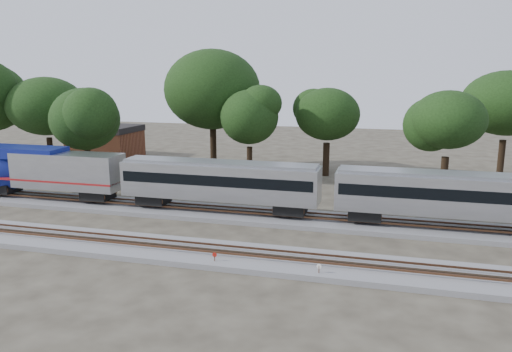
{
  "coord_description": "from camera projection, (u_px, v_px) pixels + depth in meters",
  "views": [
    {
      "loc": [
        14.18,
        -35.86,
        13.17
      ],
      "look_at": [
        3.28,
        5.0,
        4.12
      ],
      "focal_mm": 35.0,
      "sensor_mm": 36.0,
      "label": 1
    }
  ],
  "objects": [
    {
      "name": "track_near",
      "position": [
        181.0,
        251.0,
        36.39
      ],
      "size": [
        160.0,
        5.0,
        0.73
      ],
      "color": "slate",
      "rests_on": "ground"
    },
    {
      "name": "tree_5",
      "position": [
        327.0,
        114.0,
        61.65
      ],
      "size": [
        7.88,
        7.88,
        11.12
      ],
      "color": "black",
      "rests_on": "ground"
    },
    {
      "name": "tree_2",
      "position": [
        85.0,
        119.0,
        57.08
      ],
      "size": [
        7.75,
        7.75,
        10.92
      ],
      "color": "black",
      "rests_on": "ground"
    },
    {
      "name": "tree_4",
      "position": [
        249.0,
        117.0,
        58.71
      ],
      "size": [
        7.82,
        7.82,
        11.02
      ],
      "color": "black",
      "rests_on": "ground"
    },
    {
      "name": "tree_3",
      "position": [
        212.0,
        90.0,
        63.42
      ],
      "size": [
        10.87,
        10.87,
        15.32
      ],
      "color": "black",
      "rests_on": "ground"
    },
    {
      "name": "switch_lever",
      "position": [
        253.0,
        267.0,
        33.63
      ],
      "size": [
        0.56,
        0.41,
        0.3
      ],
      "primitive_type": "cube",
      "rotation": [
        0.0,
        0.0,
        0.24
      ],
      "color": "#512D19",
      "rests_on": "ground"
    },
    {
      "name": "tree_7",
      "position": [
        507.0,
        103.0,
        57.91
      ],
      "size": [
        9.49,
        9.49,
        13.38
      ],
      "color": "black",
      "rests_on": "ground"
    },
    {
      "name": "brick_building",
      "position": [
        105.0,
        141.0,
        76.44
      ],
      "size": [
        10.53,
        7.79,
        4.83
      ],
      "rotation": [
        0.0,
        0.0,
        -0.07
      ],
      "color": "brown",
      "rests_on": "ground"
    },
    {
      "name": "switch_stand_white",
      "position": [
        319.0,
        269.0,
        31.89
      ],
      "size": [
        0.32,
        0.11,
        1.02
      ],
      "rotation": [
        0.0,
        0.0,
        -0.24
      ],
      "color": "#512D19",
      "rests_on": "ground"
    },
    {
      "name": "tree_1",
      "position": [
        46.0,
        106.0,
        62.75
      ],
      "size": [
        8.79,
        8.79,
        12.4
      ],
      "color": "black",
      "rests_on": "ground"
    },
    {
      "name": "train",
      "position": [
        452.0,
        194.0,
        40.29
      ],
      "size": [
        94.92,
        3.28,
        4.83
      ],
      "color": "#B9BCC1",
      "rests_on": "ground"
    },
    {
      "name": "track_far",
      "position": [
        224.0,
        214.0,
        45.84
      ],
      "size": [
        160.0,
        5.0,
        0.73
      ],
      "color": "slate",
      "rests_on": "ground"
    },
    {
      "name": "ground",
      "position": [
        201.0,
        236.0,
        40.21
      ],
      "size": [
        160.0,
        160.0,
        0.0
      ],
      "primitive_type": "plane",
      "color": "#383328",
      "rests_on": "ground"
    },
    {
      "name": "switch_stand_red",
      "position": [
        215.0,
        258.0,
        33.89
      ],
      "size": [
        0.32,
        0.06,
        1.01
      ],
      "rotation": [
        0.0,
        0.0,
        -0.03
      ],
      "color": "#512D19",
      "rests_on": "ground"
    },
    {
      "name": "tree_6",
      "position": [
        448.0,
        120.0,
        50.11
      ],
      "size": [
        8.36,
        8.36,
        11.79
      ],
      "color": "black",
      "rests_on": "ground"
    }
  ]
}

